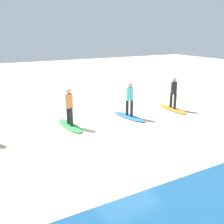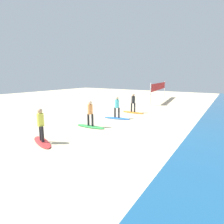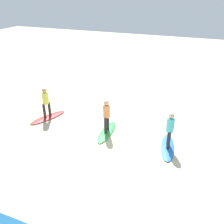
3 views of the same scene
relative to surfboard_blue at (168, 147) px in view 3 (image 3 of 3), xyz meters
name	(u,v)px [view 3 (image 3 of 3)]	position (x,y,z in m)	size (l,w,h in m)	color
ground_plane	(106,172)	(1.90, 2.49, -0.04)	(60.00, 60.00, 0.00)	beige
surfboard_blue	(168,147)	(0.00, 0.00, 0.00)	(2.10, 0.56, 0.09)	blue
surfer_blue	(170,128)	(0.00, 0.00, 0.99)	(0.32, 0.46, 1.64)	#232328
surfboard_green	(107,132)	(2.99, -0.18, 0.00)	(2.10, 0.56, 0.09)	green
surfer_green	(107,114)	(2.99, -0.18, 0.99)	(0.32, 0.46, 1.64)	#232328
surfboard_red	(48,117)	(6.52, -0.37, 0.00)	(2.10, 0.56, 0.09)	red
surfer_red	(46,101)	(6.52, -0.37, 0.99)	(0.32, 0.44, 1.64)	#232328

